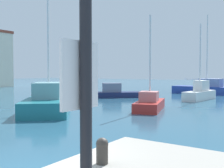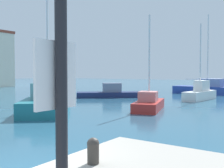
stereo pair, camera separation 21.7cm
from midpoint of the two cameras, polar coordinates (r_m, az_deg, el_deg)
The scene contains 7 objects.
water at distance 31.44m, azimuth -18.32°, elevation -2.58°, with size 160.00×160.00×0.00m, color #285670.
mooring_bollard at distance 5.43m, azimuth -2.78°, elevation -13.56°, with size 0.24×0.24×0.51m.
sailboat_red_behind_lamppost at distance 19.57m, azimuth 8.03°, elevation -3.96°, with size 4.97×2.97×6.72m.
sailboat_white_inner_mooring at distance 27.94m, azimuth 18.19°, elevation -1.77°, with size 5.29×1.84×7.37m.
sailboat_blue_outer_mooring at distance 35.78m, azimuth 19.60°, elevation -0.93°, with size 3.20×8.40×9.79m.
sailboat_teal_far_right at distance 19.42m, azimuth -12.96°, elevation -3.43°, with size 7.83×7.39×12.02m.
motorboat_navy_distant_north at distance 29.45m, azimuth 0.12°, elevation -1.88°, with size 6.39×6.92×1.54m.
Camera 2 is at (-3.70, -5.19, 2.65)m, focal length 43.74 mm.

